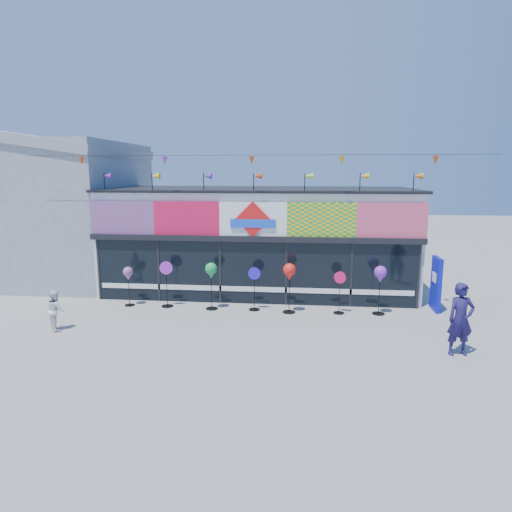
# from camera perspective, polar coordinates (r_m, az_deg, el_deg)

# --- Properties ---
(ground) EXTENTS (80.00, 80.00, 0.00)m
(ground) POSITION_cam_1_polar(r_m,az_deg,el_deg) (13.56, -1.98, -10.01)
(ground) COLOR gray
(ground) RESTS_ON ground
(kite_shop) EXTENTS (16.00, 5.70, 5.31)m
(kite_shop) POSITION_cam_1_polar(r_m,az_deg,el_deg) (18.80, 0.46, 2.23)
(kite_shop) COLOR silver
(kite_shop) RESTS_ON ground
(neighbour_building) EXTENTS (8.18, 7.20, 6.87)m
(neighbour_building) POSITION_cam_1_polar(r_m,az_deg,el_deg) (22.90, -25.16, 5.63)
(neighbour_building) COLOR #9FA2A4
(neighbour_building) RESTS_ON ground
(blue_sign) EXTENTS (0.17, 0.94, 1.87)m
(blue_sign) POSITION_cam_1_polar(r_m,az_deg,el_deg) (16.94, 21.58, -3.25)
(blue_sign) COLOR #0C14B6
(blue_sign) RESTS_ON ground
(spinner_0) EXTENTS (0.36, 0.36, 1.43)m
(spinner_0) POSITION_cam_1_polar(r_m,az_deg,el_deg) (16.87, -15.68, -2.25)
(spinner_0) COLOR black
(spinner_0) RESTS_ON ground
(spinner_1) EXTENTS (0.46, 0.42, 1.64)m
(spinner_1) POSITION_cam_1_polar(r_m,az_deg,el_deg) (16.48, -11.11, -3.32)
(spinner_1) COLOR black
(spinner_1) RESTS_ON ground
(spinner_2) EXTENTS (0.42, 0.42, 1.66)m
(spinner_2) POSITION_cam_1_polar(r_m,az_deg,el_deg) (15.86, -5.63, -2.02)
(spinner_2) COLOR black
(spinner_2) RESTS_ON ground
(spinner_3) EXTENTS (0.43, 0.39, 1.52)m
(spinner_3) POSITION_cam_1_polar(r_m,az_deg,el_deg) (15.80, -0.21, -3.97)
(spinner_3) COLOR black
(spinner_3) RESTS_ON ground
(spinner_4) EXTENTS (0.44, 0.44, 1.72)m
(spinner_4) POSITION_cam_1_polar(r_m,az_deg,el_deg) (15.42, 4.20, -2.17)
(spinner_4) COLOR black
(spinner_4) RESTS_ON ground
(spinner_5) EXTENTS (0.40, 0.37, 1.46)m
(spinner_5) POSITION_cam_1_polar(r_m,az_deg,el_deg) (15.69, 10.40, -4.38)
(spinner_5) COLOR black
(spinner_5) RESTS_ON ground
(spinner_6) EXTENTS (0.42, 0.42, 1.67)m
(spinner_6) POSITION_cam_1_polar(r_m,az_deg,el_deg) (15.77, 15.26, -2.38)
(spinner_6) COLOR black
(spinner_6) RESTS_ON ground
(adult_man) EXTENTS (0.78, 0.59, 1.93)m
(adult_man) POSITION_cam_1_polar(r_m,az_deg,el_deg) (13.10, 24.21, -7.23)
(adult_man) COLOR #1C1645
(adult_man) RESTS_ON ground
(child) EXTENTS (0.65, 0.68, 1.23)m
(child) POSITION_cam_1_polar(r_m,az_deg,el_deg) (15.19, -23.75, -6.20)
(child) COLOR white
(child) RESTS_ON ground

